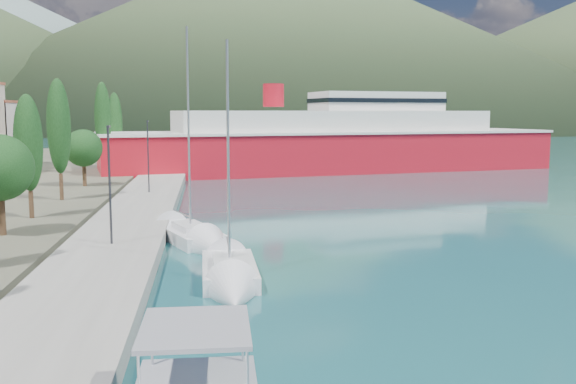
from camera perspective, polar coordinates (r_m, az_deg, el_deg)
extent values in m
plane|color=#1C565B|center=(138.28, -5.51, 3.92)|extent=(1400.00, 1400.00, 0.00)
cube|color=gray|center=(44.86, -13.45, -2.24)|extent=(5.00, 88.00, 0.80)
cone|color=gray|center=(707.88, -0.32, 13.75)|extent=(760.00, 760.00, 180.00)
cone|color=#3C4F2F|center=(423.30, -1.19, 13.84)|extent=(480.00, 480.00, 115.00)
cylinder|color=#47301E|center=(39.08, -24.07, -1.86)|extent=(0.36, 0.36, 2.31)
sphere|color=#183F18|center=(38.79, -24.26, 1.99)|extent=(3.70, 3.70, 3.70)
cylinder|color=#47301E|center=(44.81, -21.86, -1.04)|extent=(0.30, 0.30, 1.76)
ellipsoid|color=#183F18|center=(44.45, -22.09, 4.07)|extent=(1.80, 1.80, 6.24)
cylinder|color=#47301E|center=(53.24, -19.50, 0.45)|extent=(0.30, 0.30, 2.08)
ellipsoid|color=#183F18|center=(52.94, -19.71, 5.53)|extent=(1.80, 1.80, 7.37)
cylinder|color=#47301E|center=(62.63, -17.64, 1.49)|extent=(0.36, 0.36, 2.16)
sphere|color=#183F18|center=(62.45, -17.73, 3.74)|extent=(3.46, 3.46, 3.46)
cylinder|color=#47301E|center=(74.23, -16.01, 2.40)|extent=(0.30, 0.30, 2.24)
ellipsoid|color=#183F18|center=(74.02, -16.14, 6.33)|extent=(1.80, 1.80, 7.94)
cylinder|color=#47301E|center=(83.50, -15.03, 2.85)|extent=(0.30, 0.30, 2.05)
ellipsoid|color=#183F18|center=(83.31, -15.13, 6.04)|extent=(1.80, 1.80, 7.25)
cylinder|color=#2D2D33|center=(33.87, -15.57, 0.53)|extent=(0.12, 0.12, 6.00)
cube|color=#2D2D33|center=(33.92, -15.67, 5.62)|extent=(0.15, 0.50, 0.12)
cylinder|color=#2D2D33|center=(55.38, -12.33, 3.07)|extent=(0.12, 0.12, 6.00)
cube|color=#2D2D33|center=(55.51, -12.38, 6.18)|extent=(0.15, 0.50, 0.12)
cube|color=gray|center=(14.82, -8.25, -11.86)|extent=(2.48, 2.94, 0.11)
cube|color=silver|center=(29.45, -5.25, -7.19)|extent=(2.44, 5.88, 0.94)
cube|color=silver|center=(28.93, -5.23, -6.18)|extent=(1.46, 2.35, 0.36)
cylinder|color=silver|center=(28.22, -5.34, 3.33)|extent=(0.12, 0.12, 9.89)
cone|color=silver|center=(25.84, -4.89, -9.23)|extent=(2.42, 2.75, 2.39)
cube|color=silver|center=(38.36, -8.88, -3.89)|extent=(4.66, 7.14, 0.95)
cube|color=silver|center=(37.83, -8.67, -3.07)|extent=(2.32, 3.03, 0.37)
cylinder|color=silver|center=(37.26, -8.83, 5.49)|extent=(0.12, 0.12, 11.59)
cone|color=silver|center=(34.41, -6.50, -5.12)|extent=(3.38, 3.79, 2.42)
cube|color=red|center=(83.18, 4.02, 3.40)|extent=(59.49, 23.31, 5.63)
cube|color=silver|center=(83.05, 4.03, 5.34)|extent=(59.96, 23.75, 0.30)
cube|color=silver|center=(83.02, 4.04, 6.17)|extent=(41.38, 17.74, 3.01)
cube|color=silver|center=(85.52, 7.82, 7.96)|extent=(17.47, 10.55, 2.41)
cylinder|color=red|center=(80.30, -1.30, 8.59)|extent=(2.61, 2.61, 2.81)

